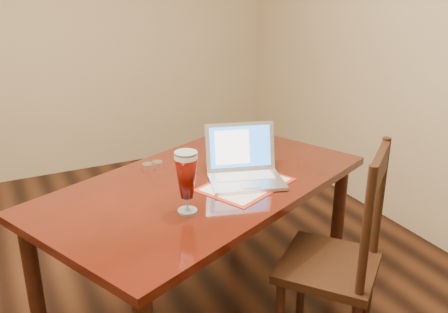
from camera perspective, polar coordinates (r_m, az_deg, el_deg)
name	(u,v)px	position (r m, az deg, el deg)	size (l,w,h in m)	color
dining_table	(204,198)	(2.54, -2.29, -4.74)	(1.92, 1.54, 1.07)	#430F09
dining_chair	(337,261)	(2.45, 12.84, -11.53)	(0.63, 0.63, 1.08)	black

